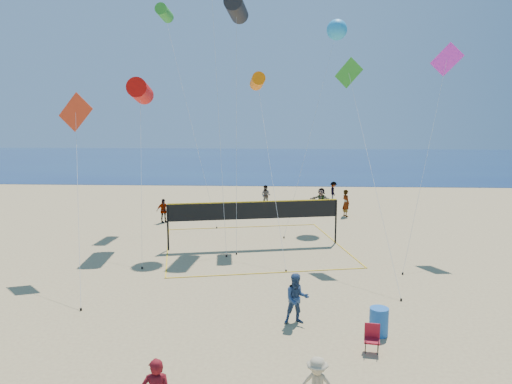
{
  "coord_description": "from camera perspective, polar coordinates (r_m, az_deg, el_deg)",
  "views": [
    {
      "loc": [
        1.59,
        -12.35,
        7.45
      ],
      "look_at": [
        0.87,
        2.0,
        5.11
      ],
      "focal_mm": 35.0,
      "sensor_mm": 36.0,
      "label": 1
    }
  ],
  "objects": [
    {
      "name": "far_person_4",
      "position": [
        42.23,
        8.84,
        0.08
      ],
      "size": [
        0.63,
        1.06,
        1.62
      ],
      "primitive_type": "imported",
      "rotation": [
        0.0,
        0.0,
        1.54
      ],
      "color": "gray",
      "rests_on": "ground"
    },
    {
      "name": "far_person_3",
      "position": [
        39.72,
        1.14,
        -0.39
      ],
      "size": [
        0.95,
        0.84,
        1.62
      ],
      "primitive_type": "imported",
      "rotation": [
        0.0,
        0.0,
        -0.34
      ],
      "color": "gray",
      "rests_on": "ground"
    },
    {
      "name": "volleyball_net",
      "position": [
        27.49,
        -0.23,
        -2.68
      ],
      "size": [
        11.31,
        11.19,
        2.57
      ],
      "rotation": [
        0.0,
        0.0,
        0.2
      ],
      "color": "black",
      "rests_on": "ground"
    },
    {
      "name": "kite_8",
      "position": [
        35.88,
        -10.42,
        19.44
      ],
      "size": [
        4.25,
        4.35,
        14.44
      ],
      "rotation": [
        0.0,
        0.0,
        -0.05
      ],
      "color": "green",
      "rests_on": "ground"
    },
    {
      "name": "kite_7",
      "position": [
        35.78,
        9.22,
        17.82
      ],
      "size": [
        4.25,
        7.17,
        13.56
      ],
      "rotation": [
        0.0,
        0.0,
        0.05
      ],
      "color": "#239CE1",
      "rests_on": "ground"
    },
    {
      "name": "kite_2",
      "position": [
        28.8,
        0.17,
        12.52
      ],
      "size": [
        2.18,
        7.2,
        9.6
      ],
      "rotation": [
        0.0,
        0.0,
        0.14
      ],
      "color": "orange",
      "rests_on": "ground"
    },
    {
      "name": "far_person_0",
      "position": [
        34.22,
        -10.55,
        -2.11
      ],
      "size": [
        1.01,
        0.84,
        1.62
      ],
      "primitive_type": "imported",
      "rotation": [
        0.0,
        0.0,
        0.56
      ],
      "color": "gray",
      "rests_on": "ground"
    },
    {
      "name": "kite_5",
      "position": [
        29.25,
        20.78,
        12.99
      ],
      "size": [
        4.05,
        6.3,
        11.09
      ],
      "rotation": [
        0.0,
        0.0,
        -0.41
      ],
      "color": "#F62FDD",
      "rests_on": "ground"
    },
    {
      "name": "far_person_1",
      "position": [
        37.17,
        7.46,
        -0.95
      ],
      "size": [
        1.77,
        1.29,
        1.85
      ],
      "primitive_type": "imported",
      "rotation": [
        0.0,
        0.0,
        -0.49
      ],
      "color": "gray",
      "rests_on": "ground"
    },
    {
      "name": "kite_4",
      "position": [
        26.25,
        10.85,
        11.96
      ],
      "size": [
        2.08,
        7.84,
        10.17
      ],
      "rotation": [
        0.0,
        0.0,
        -0.39
      ],
      "color": "green",
      "rests_on": "ground"
    },
    {
      "name": "trash_barrel",
      "position": [
        17.75,
        13.86,
        -14.18
      ],
      "size": [
        0.83,
        0.83,
        0.95
      ],
      "primitive_type": "cylinder",
      "rotation": [
        0.0,
        0.0,
        0.4
      ],
      "color": "blue",
      "rests_on": "ground"
    },
    {
      "name": "kite_1",
      "position": [
        30.7,
        -2.26,
        20.22
      ],
      "size": [
        1.27,
        6.16,
        14.01
      ],
      "rotation": [
        0.0,
        0.0,
        -0.08
      ],
      "color": "black",
      "rests_on": "ground"
    },
    {
      "name": "bystander_a",
      "position": [
        18.03,
        4.67,
        -12.05
      ],
      "size": [
        0.99,
        0.82,
        1.82
      ],
      "primitive_type": "imported",
      "rotation": [
        0.0,
        0.0,
        0.16
      ],
      "color": "navy",
      "rests_on": "ground"
    },
    {
      "name": "ocean",
      "position": [
        74.74,
        1.63,
        3.53
      ],
      "size": [
        140.0,
        50.0,
        0.03
      ],
      "primitive_type": "cube",
      "color": "navy",
      "rests_on": "ground"
    },
    {
      "name": "camp_chair",
      "position": [
        16.59,
        13.12,
        -15.8
      ],
      "size": [
        0.54,
        0.65,
        0.98
      ],
      "rotation": [
        0.0,
        0.0,
        -0.16
      ],
      "color": "maroon",
      "rests_on": "ground"
    },
    {
      "name": "kite_3",
      "position": [
        24.78,
        -19.9,
        7.84
      ],
      "size": [
        3.06,
        5.88,
        8.32
      ],
      "rotation": [
        0.0,
        0.0,
        -0.05
      ],
      "color": "red",
      "rests_on": "ground"
    },
    {
      "name": "far_person_2",
      "position": [
        36.1,
        10.24,
        -1.26
      ],
      "size": [
        0.71,
        0.83,
        1.93
      ],
      "primitive_type": "imported",
      "rotation": [
        0.0,
        0.0,
        1.99
      ],
      "color": "gray",
      "rests_on": "ground"
    },
    {
      "name": "kite_0",
      "position": [
        29.17,
        -13.08,
        11.15
      ],
      "size": [
        2.03,
        6.87,
        9.27
      ],
      "rotation": [
        0.0,
        0.0,
        0.1
      ],
      "color": "#C40C06",
      "rests_on": "ground"
    }
  ]
}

